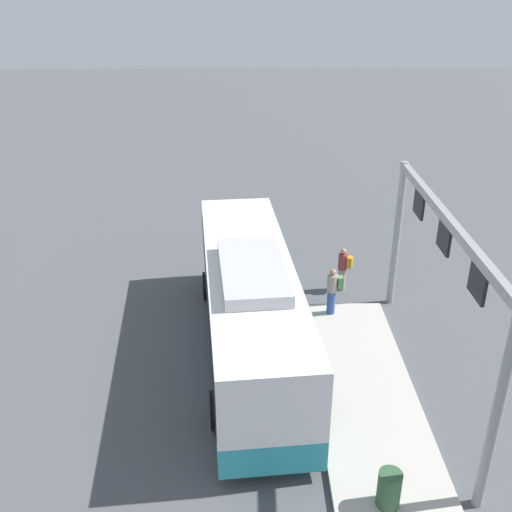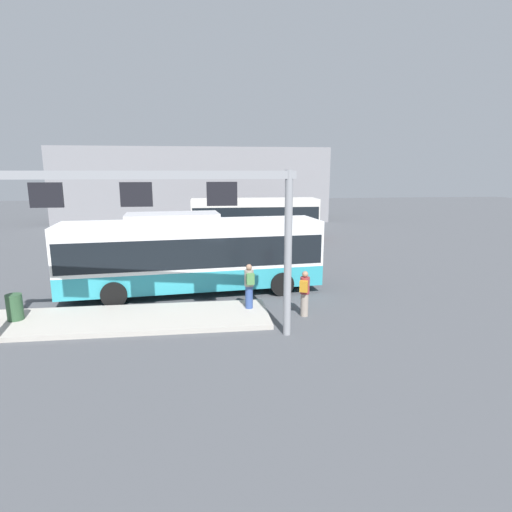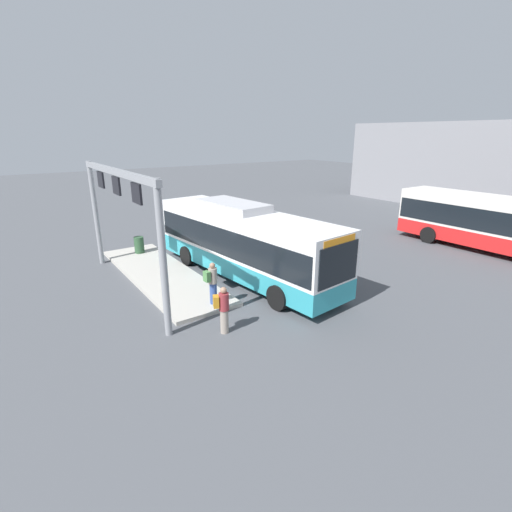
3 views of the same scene
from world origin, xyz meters
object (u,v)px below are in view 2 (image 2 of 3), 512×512
bus_main (193,252)px  person_boarding (249,285)px  bus_background_left (255,216)px  person_waiting_near (305,292)px  trash_bin (15,307)px

bus_main → person_boarding: 3.57m
bus_background_left → person_boarding: 16.69m
bus_main → bus_background_left: (4.32, 13.72, -0.04)m
bus_background_left → person_waiting_near: 17.19m
person_boarding → trash_bin: (-8.08, -0.18, -0.44)m
bus_background_left → person_boarding: bearing=-98.0°
person_boarding → trash_bin: size_ratio=1.86×
person_waiting_near → trash_bin: (-10.00, 0.47, -0.28)m
person_boarding → bus_main: bearing=31.8°
bus_main → person_waiting_near: 5.37m
bus_main → person_boarding: bus_main is taller
bus_background_left → trash_bin: bearing=-122.0°
bus_main → bus_background_left: bearing=67.1°
bus_background_left → person_boarding: (-2.25, -16.52, -0.73)m
trash_bin → bus_main: bearing=26.4°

